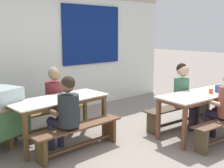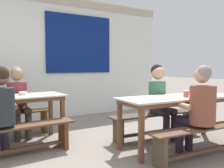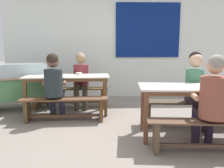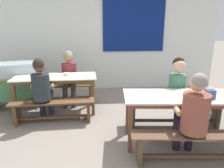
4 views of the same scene
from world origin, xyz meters
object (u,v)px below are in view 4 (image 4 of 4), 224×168
Objects in this scene: dining_table_near at (187,100)px; tissue_box at (210,94)px; bench_far_back at (60,91)px; food_cart at (5,82)px; bench_near_back at (174,111)px; soup_bowl at (67,74)px; person_right_near_table at (178,89)px; condiment_jar at (194,95)px; person_near_front at (193,113)px; dining_table_far at (55,80)px; bench_far_front at (53,108)px; person_center_facing at (69,74)px; person_left_back_turned at (42,86)px; bench_near_front at (198,144)px.

tissue_box reaches higher than dining_table_near.
bench_far_back is 0.88× the size of food_cart.
soup_bowl is (-2.02, 0.91, 0.51)m from bench_near_back.
dining_table_near is 1.54× the size of person_right_near_table.
person_right_near_table is at bearing -20.03° from food_cart.
person_right_near_table is at bearing 90.15° from condiment_jar.
bench_far_back is 1.35× the size of person_near_front.
food_cart is at bearing 153.09° from dining_table_near.
dining_table_near is 2.96m from bench_far_back.
dining_table_near is 1.02× the size of food_cart.
bench_far_front is at bearing -87.53° from dining_table_far.
tissue_box is (3.65, -1.86, 0.26)m from food_cart.
dining_table_near is 1.59× the size of person_center_facing.
person_near_front reaches higher than dining_table_near.
bench_far_front is at bearing 147.73° from person_near_front.
person_left_back_turned reaches higher than soup_bowl.
dining_table_far is 0.95× the size of bench_near_front.
bench_far_front is 0.83× the size of food_cart.
person_left_back_turned reaches higher than condiment_jar.
person_left_back_turned is 12.78× the size of condiment_jar.
food_cart is at bearing 152.99° from tissue_box.
bench_far_back is at bearing 131.71° from person_near_front.
dining_table_near is 15.25× the size of soup_bowl.
person_center_facing is 0.42m from soup_bowl.
condiment_jar is (0.01, -0.63, 0.53)m from bench_near_back.
person_center_facing is 3.01m from tissue_box.
dining_table_far is at bearing 146.98° from condiment_jar.
bench_far_back is 0.48m from person_center_facing.
bench_near_back is at bearing -19.09° from food_cart.
soup_bowl is (-2.03, 0.98, 0.07)m from person_right_near_table.
person_near_front reaches higher than bench_far_back.
food_cart reaches higher than condiment_jar.
person_near_front reaches higher than food_cart.
dining_table_near is 0.67m from bench_near_back.
food_cart is (-3.38, 1.72, -0.12)m from dining_table_near.
person_right_near_table is at bearing 79.82° from person_near_front.
tissue_box reaches higher than bench_near_front.
bench_near_front is (2.17, -1.90, -0.41)m from dining_table_far.
person_left_back_turned is 2.84m from tissue_box.
soup_bowl is at bearing 17.91° from dining_table_far.
bench_far_back is 0.94× the size of bench_near_front.
bench_near_back is at bearing 85.41° from dining_table_near.
person_left_back_turned is at bearing -125.66° from soup_bowl.
bench_near_back is 3.64m from food_cart.
person_right_near_table is 9.92× the size of soup_bowl.
dining_table_far is 1.23m from food_cart.
bench_far_back is 0.95× the size of bench_near_back.
bench_near_back is 1.07m from bench_near_front.
bench_near_front is at bearing -101.90° from condiment_jar.
dining_table_far is at bearing 159.58° from bench_near_back.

